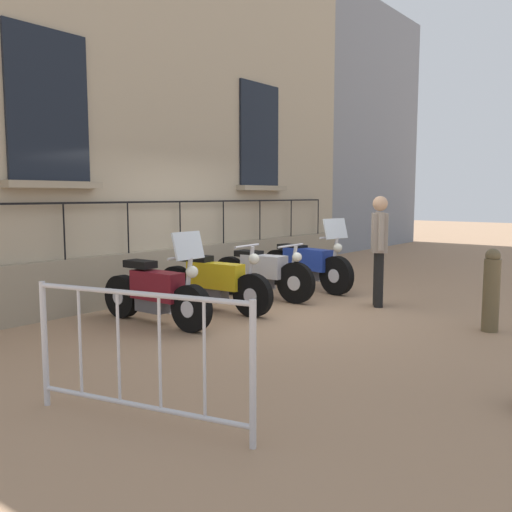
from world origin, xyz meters
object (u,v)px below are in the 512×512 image
Objects in this scene: motorcycle_maroon at (156,294)px; motorcycle_silver at (262,273)px; pedestrian_standing at (379,244)px; bollard at (491,290)px; crowd_barrier at (139,353)px; motorcycle_blue at (306,265)px; motorcycle_yellow at (213,283)px.

motorcycle_maroon reaches higher than motorcycle_silver.
pedestrian_standing is at bearing 19.73° from motorcycle_silver.
crowd_barrier is at bearing -105.15° from bollard.
motorcycle_silver is at bearing -93.60° from motorcycle_blue.
bollard reaches higher than crowd_barrier.
motorcycle_blue reaches higher than bollard.
motorcycle_yellow is 1.22× the size of pedestrian_standing.
motorcycle_yellow is 2.45m from motorcycle_blue.
motorcycle_maroon reaches higher than crowd_barrier.
motorcycle_maroon is 1.13m from motorcycle_yellow.
bollard is 1.98m from pedestrian_standing.
pedestrian_standing reaches higher than bollard.
pedestrian_standing is at bearing 96.31° from crowd_barrier.
motorcycle_blue is (0.08, 1.23, 0.02)m from motorcycle_silver.
pedestrian_standing is (-0.58, 5.24, 0.42)m from crowd_barrier.
motorcycle_blue is 1.16× the size of crowd_barrier.
pedestrian_standing reaches higher than crowd_barrier.
crowd_barrier reaches higher than motorcycle_yellow.
motorcycle_blue reaches higher than motorcycle_silver.
motorcycle_yellow is at bearing -89.29° from motorcycle_silver.
crowd_barrier is 1.76× the size of bollard.
motorcycle_yellow is 1.22m from motorcycle_silver.
motorcycle_yellow reaches higher than motorcycle_silver.
motorcycle_blue is at bearing 88.55° from motorcycle_yellow.
bollard reaches higher than motorcycle_silver.
motorcycle_yellow is at bearing -133.87° from pedestrian_standing.
motorcycle_yellow is at bearing 89.68° from motorcycle_maroon.
motorcycle_maroon reaches higher than bollard.
motorcycle_maroon is at bearing -91.10° from motorcycle_blue.
motorcycle_silver is at bearing -178.62° from bollard.
motorcycle_maroon is 0.91× the size of motorcycle_blue.
crowd_barrier is (2.31, -5.82, 0.10)m from motorcycle_blue.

